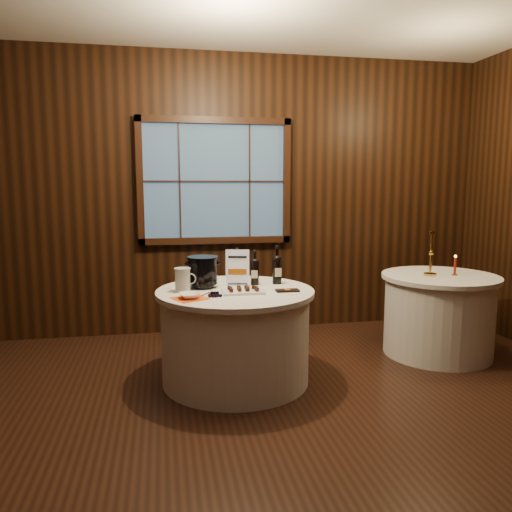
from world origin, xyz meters
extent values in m
plane|color=black|center=(0.00, 0.00, 0.00)|extent=(6.00, 6.00, 0.00)
cube|color=black|center=(0.00, 2.50, 1.50)|extent=(6.00, 0.02, 3.00)
cube|color=#3B577C|center=(0.00, 2.47, 1.65)|extent=(1.50, 0.01, 1.20)
cylinder|color=silver|center=(0.00, 1.00, 0.36)|extent=(1.20, 1.20, 0.73)
cylinder|color=silver|center=(0.00, 1.00, 0.75)|extent=(1.28, 1.28, 0.04)
cylinder|color=silver|center=(2.00, 1.30, 0.36)|extent=(1.00, 1.00, 0.73)
cylinder|color=silver|center=(2.00, 1.30, 0.75)|extent=(1.08, 1.08, 0.04)
cube|color=silver|center=(0.04, 1.16, 0.78)|extent=(0.18, 0.13, 0.02)
cube|color=silver|center=(0.04, 1.16, 0.94)|extent=(0.02, 0.02, 0.30)
cube|color=silver|center=(0.04, 1.15, 0.94)|extent=(0.19, 0.05, 0.28)
cylinder|color=black|center=(0.19, 1.18, 0.87)|extent=(0.07, 0.07, 0.19)
sphere|color=black|center=(0.19, 1.18, 0.96)|extent=(0.07, 0.07, 0.07)
cylinder|color=black|center=(0.19, 1.18, 1.01)|extent=(0.03, 0.03, 0.09)
cylinder|color=black|center=(0.19, 1.18, 1.06)|extent=(0.03, 0.03, 0.02)
cube|color=beige|center=(0.19, 1.14, 0.87)|extent=(0.05, 0.01, 0.07)
cylinder|color=black|center=(0.39, 1.18, 0.88)|extent=(0.08, 0.08, 0.21)
sphere|color=black|center=(0.39, 1.18, 0.98)|extent=(0.08, 0.08, 0.08)
cylinder|color=black|center=(0.39, 1.18, 1.04)|extent=(0.03, 0.03, 0.09)
cylinder|color=black|center=(0.39, 1.18, 1.09)|extent=(0.03, 0.03, 0.02)
cube|color=beige|center=(0.39, 1.14, 0.88)|extent=(0.06, 0.00, 0.07)
cylinder|color=black|center=(-0.25, 1.14, 0.79)|extent=(0.18, 0.18, 0.03)
cylinder|color=black|center=(-0.25, 1.14, 0.90)|extent=(0.24, 0.24, 0.20)
cylinder|color=black|center=(-0.25, 1.14, 1.02)|extent=(0.25, 0.25, 0.02)
cube|color=white|center=(0.05, 0.88, 0.78)|extent=(0.33, 0.22, 0.02)
cube|color=black|center=(0.40, 0.86, 0.78)|extent=(0.19, 0.10, 0.02)
cylinder|color=#3B2615|center=(-0.26, 0.78, 0.79)|extent=(0.07, 0.03, 0.03)
cylinder|color=silver|center=(-0.42, 1.02, 0.86)|extent=(0.12, 0.12, 0.18)
cylinder|color=silver|center=(-0.42, 1.02, 0.95)|extent=(0.13, 0.13, 0.01)
torus|color=silver|center=(-0.36, 1.02, 0.87)|extent=(0.09, 0.01, 0.09)
cube|color=#E54713|center=(-0.38, 0.75, 0.77)|extent=(0.30, 0.30, 0.00)
imported|color=white|center=(-0.38, 0.75, 0.79)|extent=(0.19, 0.19, 0.04)
cylinder|color=#B88E39|center=(1.89, 1.29, 0.78)|extent=(0.12, 0.12, 0.02)
cylinder|color=#B88E39|center=(1.89, 1.29, 0.98)|extent=(0.03, 0.03, 0.37)
cylinder|color=#B88E39|center=(1.89, 1.29, 1.18)|extent=(0.06, 0.06, 0.03)
cylinder|color=#B88E39|center=(2.11, 1.25, 0.78)|extent=(0.05, 0.05, 0.01)
cylinder|color=#A7190C|center=(2.11, 1.25, 0.86)|extent=(0.02, 0.02, 0.16)
sphere|color=#FFB23F|center=(2.11, 1.25, 0.95)|extent=(0.02, 0.02, 0.02)
camera|label=1|loc=(-0.57, -2.92, 1.61)|focal=35.00mm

